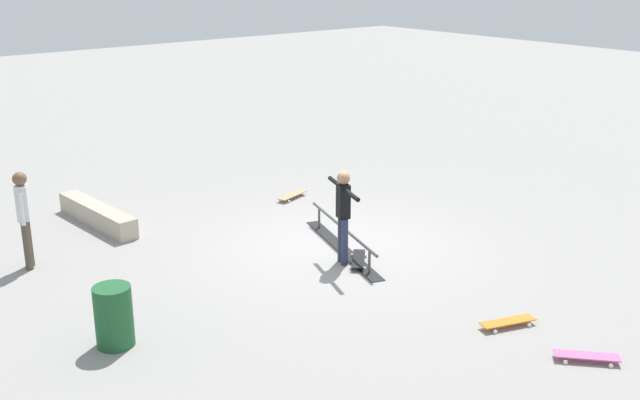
% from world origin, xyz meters
% --- Properties ---
extents(ground_plane, '(60.00, 60.00, 0.00)m').
position_xyz_m(ground_plane, '(0.00, 0.00, 0.00)').
color(ground_plane, gray).
extents(grind_rail, '(2.89, 1.17, 0.43)m').
position_xyz_m(grind_rail, '(-0.12, -0.02, 0.19)').
color(grind_rail, black).
rests_on(grind_rail, ground_plane).
extents(skate_ledge, '(2.44, 0.50, 0.38)m').
position_xyz_m(skate_ledge, '(3.78, 2.72, 0.19)').
color(skate_ledge, '#B2A893').
rests_on(skate_ledge, ground_plane).
extents(skater_main, '(1.22, 0.51, 1.58)m').
position_xyz_m(skater_main, '(-0.59, 0.38, 0.92)').
color(skater_main, '#2D3351').
rests_on(skater_main, ground_plane).
extents(skateboard_main, '(0.71, 0.70, 0.09)m').
position_xyz_m(skateboard_main, '(-0.76, 0.18, 0.07)').
color(skateboard_main, black).
rests_on(skateboard_main, ground_plane).
extents(bystander_white_shirt, '(0.36, 0.26, 1.62)m').
position_xyz_m(bystander_white_shirt, '(2.51, 4.44, 0.92)').
color(bystander_white_shirt, brown).
rests_on(bystander_white_shirt, ground_plane).
extents(loose_skateboard_natural, '(0.42, 0.82, 0.09)m').
position_xyz_m(loose_skateboard_natural, '(2.70, -1.09, 0.07)').
color(loose_skateboard_natural, tan).
rests_on(loose_skateboard_natural, ground_plane).
extents(loose_skateboard_pink, '(0.73, 0.68, 0.09)m').
position_xyz_m(loose_skateboard_pink, '(-4.95, 0.10, 0.07)').
color(loose_skateboard_pink, '#E05993').
rests_on(loose_skateboard_pink, ground_plane).
extents(loose_skateboard_orange, '(0.45, 0.82, 0.09)m').
position_xyz_m(loose_skateboard_orange, '(-3.73, 0.10, 0.07)').
color(loose_skateboard_orange, orange).
rests_on(loose_skateboard_orange, ground_plane).
extents(trash_bin, '(0.50, 0.50, 0.83)m').
position_xyz_m(trash_bin, '(-0.79, 4.49, 0.41)').
color(trash_bin, '#1E592D').
rests_on(trash_bin, ground_plane).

